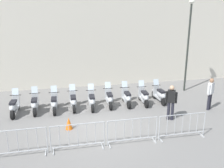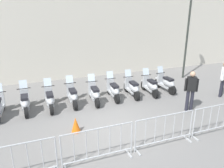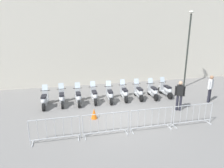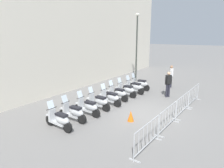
{
  "view_description": "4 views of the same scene",
  "coord_description": "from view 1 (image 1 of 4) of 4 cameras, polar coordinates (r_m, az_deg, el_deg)",
  "views": [
    {
      "loc": [
        -3.2,
        -9.48,
        5.01
      ],
      "look_at": [
        1.62,
        2.45,
        1.22
      ],
      "focal_mm": 38.98,
      "sensor_mm": 36.0,
      "label": 1
    },
    {
      "loc": [
        -3.55,
        -5.89,
        3.99
      ],
      "look_at": [
        1.16,
        2.04,
        0.88
      ],
      "focal_mm": 34.17,
      "sensor_mm": 36.0,
      "label": 2
    },
    {
      "loc": [
        -4.14,
        -8.73,
        4.59
      ],
      "look_at": [
        0.37,
        1.93,
        1.29
      ],
      "focal_mm": 32.04,
      "sensor_mm": 36.0,
      "label": 3
    },
    {
      "loc": [
        -10.48,
        -2.96,
        4.37
      ],
      "look_at": [
        1.15,
        2.59,
        1.1
      ],
      "focal_mm": 34.05,
      "sensor_mm": 36.0,
      "label": 4
    }
  ],
  "objects": [
    {
      "name": "motorcycle_8",
      "position": [
        14.29,
        11.11,
        -2.5
      ],
      "size": [
        0.6,
        1.72,
        1.24
      ],
      "color": "black",
      "rests_on": "ground"
    },
    {
      "name": "barrier_segment_0",
      "position": [
        9.55,
        -21.2,
        -12.84
      ],
      "size": [
        2.02,
        0.75,
        1.07
      ],
      "color": "#B2B5B7",
      "rests_on": "ground"
    },
    {
      "name": "barrier_segment_1",
      "position": [
        9.42,
        -8.0,
        -12.22
      ],
      "size": [
        2.02,
        0.75,
        1.07
      ],
      "color": "#B2B5B7",
      "rests_on": "ground"
    },
    {
      "name": "motorcycle_2",
      "position": [
        13.11,
        -13.37,
        -4.39
      ],
      "size": [
        0.66,
        1.72,
        1.24
      ],
      "color": "black",
      "rests_on": "ground"
    },
    {
      "name": "motorcycle_3",
      "position": [
        13.2,
        -9.08,
        -4.0
      ],
      "size": [
        0.65,
        1.72,
        1.24
      ],
      "color": "black",
      "rests_on": "ground"
    },
    {
      "name": "barrier_segment_3",
      "position": [
        10.54,
        16.14,
        -9.49
      ],
      "size": [
        2.02,
        0.75,
        1.07
      ],
      "color": "#B2B5B7",
      "rests_on": "ground"
    },
    {
      "name": "motorcycle_5",
      "position": [
        13.44,
        -0.66,
        -3.41
      ],
      "size": [
        0.71,
        1.71,
        1.24
      ],
      "color": "black",
      "rests_on": "ground"
    },
    {
      "name": "motorcycle_0",
      "position": [
        13.29,
        -21.94,
        -4.89
      ],
      "size": [
        0.69,
        1.71,
        1.24
      ],
      "color": "black",
      "rests_on": "ground"
    },
    {
      "name": "officer_near_row_end",
      "position": [
        13.84,
        22.09,
        -1.76
      ],
      "size": [
        0.51,
        0.35,
        1.73
      ],
      "color": "#23232D",
      "rests_on": "ground"
    },
    {
      "name": "motorcycle_1",
      "position": [
        13.25,
        -17.63,
        -4.51
      ],
      "size": [
        0.62,
        1.72,
        1.24
      ],
      "color": "black",
      "rests_on": "ground"
    },
    {
      "name": "motorcycle_4",
      "position": [
        13.17,
        -4.77,
        -3.89
      ],
      "size": [
        0.71,
        1.71,
        1.24
      ],
      "color": "black",
      "rests_on": "ground"
    },
    {
      "name": "ground_plane",
      "position": [
        11.19,
        -3.03,
        -10.22
      ],
      "size": [
        120.0,
        120.0,
        0.0
      ],
      "primitive_type": "plane",
      "color": "slate"
    },
    {
      "name": "traffic_cone",
      "position": [
        11.12,
        -10.09,
        -9.06
      ],
      "size": [
        0.32,
        0.32,
        0.55
      ],
      "primitive_type": "cone",
      "color": "orange",
      "rests_on": "ground"
    },
    {
      "name": "motorcycle_7",
      "position": [
        13.86,
        7.46,
        -2.92
      ],
      "size": [
        0.7,
        1.71,
        1.24
      ],
      "color": "black",
      "rests_on": "ground"
    },
    {
      "name": "motorcycle_6",
      "position": [
        13.63,
        3.45,
        -3.15
      ],
      "size": [
        0.69,
        1.71,
        1.24
      ],
      "color": "black",
      "rests_on": "ground"
    },
    {
      "name": "street_lamp",
      "position": [
        16.29,
        17.52,
        10.24
      ],
      "size": [
        0.36,
        0.36,
        5.74
      ],
      "color": "#2D332D",
      "rests_on": "ground"
    },
    {
      "name": "officer_mid_plaza",
      "position": [
        11.94,
        13.71,
        -3.8
      ],
      "size": [
        0.45,
        0.4,
        1.73
      ],
      "color": "#23232D",
      "rests_on": "ground"
    },
    {
      "name": "barrier_segment_2",
      "position": [
        9.76,
        4.81,
        -11.01
      ],
      "size": [
        2.02,
        0.75,
        1.07
      ],
      "color": "#B2B5B7",
      "rests_on": "ground"
    }
  ]
}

